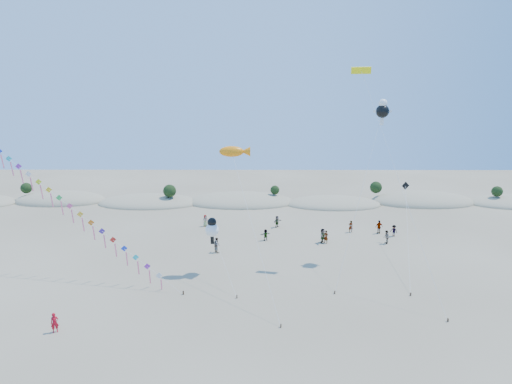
% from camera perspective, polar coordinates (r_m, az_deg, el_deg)
% --- Properties ---
extents(ground, '(160.00, 160.00, 0.00)m').
position_cam_1_polar(ground, '(33.04, -5.53, -20.64)').
color(ground, '#7A6D54').
rests_on(ground, ground).
extents(dune_ridge, '(145.30, 11.49, 5.57)m').
position_cam_1_polar(dune_ridge, '(74.85, -1.26, -1.36)').
color(dune_ridge, gray).
rests_on(dune_ridge, ground).
extents(kite_train, '(27.06, 10.56, 17.16)m').
position_cam_1_polar(kite_train, '(48.44, -25.76, 0.04)').
color(kite_train, '#3F2D1E').
rests_on(kite_train, ground).
extents(fish_kite, '(5.87, 12.82, 13.22)m').
position_cam_1_polar(fish_kite, '(43.70, -2.82, 5.38)').
color(fish_kite, '#3F2D1E').
rests_on(fish_kite, ground).
extents(cartoon_kite_low, '(3.58, 6.79, 5.96)m').
position_cam_1_polar(cartoon_kite_low, '(44.53, -5.88, -4.85)').
color(cartoon_kite_low, '#3F2D1E').
rests_on(cartoon_kite_low, ground).
extents(cartoon_kite_high, '(7.35, 10.94, 17.89)m').
position_cam_1_polar(cartoon_kite_high, '(49.21, 16.51, 10.43)').
color(cartoon_kite_high, '#3F2D1E').
rests_on(cartoon_kite_high, ground).
extents(parafoil_kite, '(6.00, 14.69, 21.17)m').
position_cam_1_polar(parafoil_kite, '(47.21, 14.08, 14.77)').
color(parafoil_kite, '#3F2D1E').
rests_on(parafoil_kite, ground).
extents(dark_kite, '(5.04, 16.50, 7.66)m').
position_cam_1_polar(dark_kite, '(53.29, 19.44, -2.15)').
color(dark_kite, '#3F2D1E').
rests_on(dark_kite, ground).
extents(flyer_foreground, '(0.70, 0.61, 1.61)m').
position_cam_1_polar(flyer_foreground, '(38.34, -25.26, -15.49)').
color(flyer_foreground, '#AB0D1C').
rests_on(flyer_foreground, ground).
extents(beachgoers, '(26.60, 11.48, 1.86)m').
position_cam_1_polar(beachgoers, '(56.58, 7.12, -5.28)').
color(beachgoers, slate).
rests_on(beachgoers, ground).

